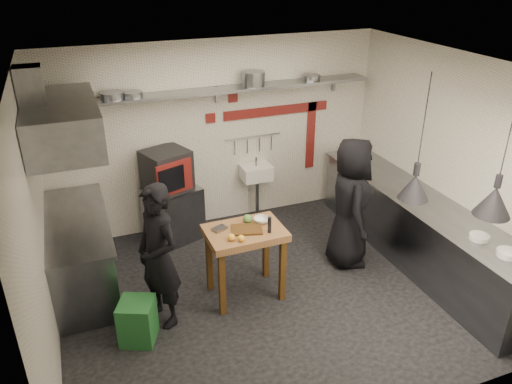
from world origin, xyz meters
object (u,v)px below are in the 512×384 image
object	(u,v)px
oven_stand	(173,213)
prep_table	(245,262)
chef_left	(159,257)
combi_oven	(166,170)
green_bin	(138,321)
chef_right	(350,203)

from	to	relation	value
oven_stand	prep_table	world-z (taller)	prep_table
oven_stand	chef_left	world-z (taller)	chef_left
combi_oven	green_bin	distance (m)	2.34
oven_stand	chef_right	xyz separation A→B (m)	(2.06, -1.48, 0.49)
combi_oven	prep_table	size ratio (longest dim) A/B	0.63
oven_stand	combi_oven	size ratio (longest dim) A/B	1.38
green_bin	prep_table	size ratio (longest dim) A/B	0.54
combi_oven	chef_right	xyz separation A→B (m)	(2.10, -1.48, -0.20)
green_bin	chef_left	distance (m)	0.73
oven_stand	combi_oven	distance (m)	0.69
chef_right	prep_table	bearing A→B (deg)	115.10
oven_stand	green_bin	distance (m)	2.20
prep_table	combi_oven	bearing A→B (deg)	107.83
prep_table	chef_left	bearing A→B (deg)	-174.68
chef_left	prep_table	bearing A→B (deg)	71.36
oven_stand	chef_right	world-z (taller)	chef_right
prep_table	chef_left	xyz separation A→B (m)	(-1.05, -0.11, 0.39)
oven_stand	prep_table	xyz separation A→B (m)	(0.52, -1.68, 0.06)
oven_stand	chef_right	bearing A→B (deg)	-56.15
combi_oven	green_bin	bearing A→B (deg)	-132.45
green_bin	prep_table	distance (m)	1.43
prep_table	green_bin	bearing A→B (deg)	-166.48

